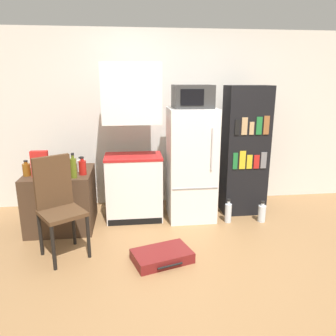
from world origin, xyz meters
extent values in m
plane|color=olive|center=(0.00, 0.00, 0.00)|extent=(24.00, 24.00, 0.00)
cube|color=silver|center=(0.20, 2.00, 1.23)|extent=(6.40, 0.10, 2.46)
cube|color=#422D1E|center=(-1.52, 1.22, 0.36)|extent=(0.78, 0.76, 0.71)
cube|color=white|center=(-0.61, 1.36, 0.41)|extent=(0.72, 0.47, 0.82)
cube|color=#B21E1E|center=(-0.61, 1.36, 0.84)|extent=(0.73, 0.48, 0.03)
cube|color=white|center=(-0.61, 1.36, 1.63)|extent=(0.72, 0.40, 0.72)
cube|color=black|center=(-0.61, 1.13, 0.04)|extent=(0.69, 0.01, 0.08)
cube|color=white|center=(0.14, 1.31, 0.73)|extent=(0.60, 0.57, 1.45)
cube|color=gray|center=(0.14, 1.02, 0.49)|extent=(0.57, 0.01, 0.01)
cylinder|color=silver|center=(0.33, 1.01, 0.99)|extent=(0.02, 0.02, 0.51)
cube|color=#333333|center=(0.14, 1.31, 1.59)|extent=(0.48, 0.41, 0.28)
cube|color=black|center=(0.09, 1.10, 1.59)|extent=(0.28, 0.01, 0.19)
cube|color=black|center=(0.89, 1.42, 0.86)|extent=(0.57, 0.37, 1.72)
cube|color=#1E7033|center=(0.70, 1.23, 0.78)|extent=(0.06, 0.01, 0.22)
cube|color=gold|center=(0.79, 1.23, 0.79)|extent=(0.08, 0.01, 0.24)
cube|color=gold|center=(0.89, 1.23, 0.76)|extent=(0.07, 0.01, 0.18)
cube|color=red|center=(0.98, 1.23, 0.76)|extent=(0.07, 0.01, 0.18)
cube|color=slate|center=(1.08, 1.23, 0.78)|extent=(0.08, 0.01, 0.21)
cube|color=black|center=(0.70, 1.23, 1.21)|extent=(0.06, 0.01, 0.19)
cube|color=tan|center=(0.79, 1.23, 1.22)|extent=(0.07, 0.01, 0.22)
cube|color=tan|center=(0.89, 1.23, 1.20)|extent=(0.06, 0.01, 0.16)
cube|color=#1E7033|center=(0.98, 1.23, 1.23)|extent=(0.07, 0.01, 0.22)
cube|color=brown|center=(1.08, 1.23, 1.23)|extent=(0.07, 0.01, 0.24)
cylinder|color=#566619|center=(-1.29, 0.94, 0.82)|extent=(0.07, 0.07, 0.23)
cylinder|color=#566619|center=(-1.29, 0.94, 0.96)|extent=(0.03, 0.03, 0.04)
cylinder|color=black|center=(-1.29, 0.94, 0.99)|extent=(0.04, 0.04, 0.02)
cylinder|color=brown|center=(-1.85, 1.09, 0.78)|extent=(0.09, 0.09, 0.14)
cylinder|color=brown|center=(-1.85, 1.09, 0.87)|extent=(0.04, 0.04, 0.03)
cylinder|color=black|center=(-1.85, 1.09, 0.89)|extent=(0.05, 0.05, 0.01)
cylinder|color=#AD1914|center=(-1.21, 1.06, 0.79)|extent=(0.09, 0.09, 0.17)
cylinder|color=#AD1914|center=(-1.21, 1.06, 0.89)|extent=(0.04, 0.04, 0.03)
cylinder|color=black|center=(-1.21, 1.06, 0.92)|extent=(0.04, 0.04, 0.02)
cylinder|color=silver|center=(-1.26, 1.35, 0.77)|extent=(0.07, 0.07, 0.12)
cylinder|color=silver|center=(-1.26, 1.35, 0.84)|extent=(0.03, 0.03, 0.02)
cylinder|color=black|center=(-1.26, 1.35, 0.85)|extent=(0.04, 0.04, 0.01)
cylinder|color=black|center=(-1.64, 1.22, 0.81)|extent=(0.06, 0.06, 0.19)
cylinder|color=black|center=(-1.64, 1.22, 0.92)|extent=(0.03, 0.03, 0.03)
cylinder|color=black|center=(-1.64, 1.22, 0.95)|extent=(0.03, 0.03, 0.02)
cylinder|color=white|center=(-1.25, 1.20, 0.78)|extent=(0.09, 0.09, 0.14)
cylinder|color=white|center=(-1.25, 1.20, 0.86)|extent=(0.04, 0.04, 0.02)
cylinder|color=black|center=(-1.25, 1.20, 0.88)|extent=(0.05, 0.05, 0.01)
cylinder|color=silver|center=(-1.41, 1.24, 0.73)|extent=(0.13, 0.13, 0.04)
cube|color=red|center=(-1.68, 1.04, 0.86)|extent=(0.19, 0.07, 0.30)
cylinder|color=black|center=(-1.41, 0.20, 0.23)|extent=(0.04, 0.04, 0.46)
cylinder|color=black|center=(-1.10, 0.40, 0.23)|extent=(0.04, 0.04, 0.46)
cylinder|color=black|center=(-1.60, 0.51, 0.23)|extent=(0.04, 0.04, 0.46)
cylinder|color=black|center=(-1.30, 0.70, 0.23)|extent=(0.04, 0.04, 0.46)
cube|color=#4C331E|center=(-1.35, 0.45, 0.48)|extent=(0.55, 0.55, 0.04)
cube|color=#4C331E|center=(-1.45, 0.60, 0.77)|extent=(0.35, 0.25, 0.54)
cube|color=maroon|center=(-0.36, 0.24, 0.05)|extent=(0.66, 0.52, 0.11)
cylinder|color=black|center=(-0.30, 0.04, 0.05)|extent=(0.26, 0.10, 0.02)
cylinder|color=silver|center=(1.03, 1.04, 0.11)|extent=(0.10, 0.10, 0.22)
cylinder|color=silver|center=(1.03, 1.04, 0.24)|extent=(0.04, 0.04, 0.04)
cylinder|color=black|center=(1.03, 1.04, 0.27)|extent=(0.05, 0.05, 0.02)
cylinder|color=silver|center=(0.59, 1.07, 0.12)|extent=(0.08, 0.08, 0.25)
cylinder|color=silver|center=(0.59, 1.07, 0.27)|extent=(0.04, 0.04, 0.04)
cylinder|color=black|center=(0.59, 1.07, 0.30)|extent=(0.04, 0.04, 0.03)
camera|label=1|loc=(-0.64, -2.73, 1.80)|focal=35.00mm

